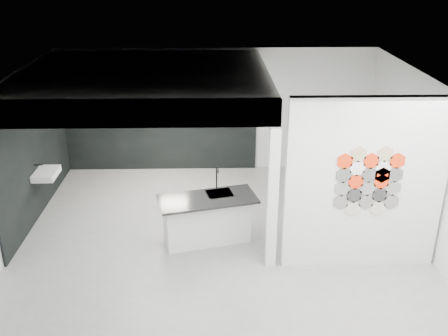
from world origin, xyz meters
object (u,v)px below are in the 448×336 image
at_px(kettle, 205,112).
at_px(glass_bowl, 224,114).
at_px(stockpot, 121,112).
at_px(utensil_cup, 138,114).
at_px(partition_panel, 365,185).
at_px(glass_vase, 224,112).
at_px(kitchen_island, 207,218).
at_px(bottle_dark, 138,113).
at_px(wall_basin, 46,174).

relative_size(kettle, glass_bowl, 1.60).
relative_size(stockpot, utensil_cup, 2.52).
relative_size(partition_panel, glass_vase, 17.57).
distance_m(kitchen_island, bottle_dark, 3.61).
distance_m(partition_panel, glass_bowl, 4.39).
xyz_separation_m(stockpot, glass_vase, (2.28, 0.00, -0.02)).
xyz_separation_m(stockpot, kettle, (1.87, 0.00, -0.01)).
bearing_deg(partition_panel, wall_basin, 161.77).
xyz_separation_m(kitchen_island, glass_vase, (0.36, 3.12, 0.95)).
relative_size(wall_basin, utensil_cup, 6.25).
relative_size(partition_panel, kitchen_island, 1.58).
distance_m(kitchen_island, glass_vase, 3.28).
bearing_deg(wall_basin, kitchen_island, -19.24).
height_order(partition_panel, glass_bowl, partition_panel).
distance_m(kitchen_island, glass_bowl, 3.27).
xyz_separation_m(partition_panel, kitchen_island, (-2.43, 0.74, -0.95)).
xyz_separation_m(glass_bowl, utensil_cup, (-1.91, 0.00, 0.00)).
bearing_deg(utensil_cup, stockpot, 180.00).
bearing_deg(glass_vase, glass_bowl, 0.00).
bearing_deg(glass_bowl, stockpot, 180.00).
bearing_deg(wall_basin, partition_panel, -18.23).
height_order(wall_basin, bottle_dark, bottle_dark).
xyz_separation_m(kitchen_island, stockpot, (-1.92, 3.12, 0.97)).
height_order(partition_panel, glass_vase, partition_panel).
distance_m(kettle, glass_bowl, 0.41).
relative_size(glass_bowl, glass_vase, 0.80).
bearing_deg(kettle, bottle_dark, -168.49).
distance_m(kettle, bottle_dark, 1.49).
xyz_separation_m(kitchen_island, kettle, (-0.05, 3.12, 0.96)).
bearing_deg(kitchen_island, stockpot, 107.62).
xyz_separation_m(partition_panel, utensil_cup, (-3.99, 3.87, -0.03)).
bearing_deg(stockpot, utensil_cup, 0.00).
bearing_deg(bottle_dark, kettle, 0.00).
bearing_deg(stockpot, bottle_dark, 0.00).
xyz_separation_m(partition_panel, glass_vase, (-2.08, 3.87, -0.00)).
height_order(kettle, glass_bowl, kettle).
height_order(wall_basin, glass_bowl, glass_bowl).
relative_size(glass_vase, utensil_cup, 1.66).
bearing_deg(stockpot, wall_basin, -118.26).
height_order(kitchen_island, kettle, kettle).
bearing_deg(kitchen_island, wall_basin, 146.79).
bearing_deg(kitchen_island, utensil_cup, 102.48).
bearing_deg(kettle, stockpot, -168.49).
bearing_deg(glass_vase, bottle_dark, 180.00).
xyz_separation_m(kettle, utensil_cup, (-1.50, 0.00, -0.04)).
distance_m(kettle, utensil_cup, 1.51).
relative_size(partition_panel, utensil_cup, 29.15).
height_order(kettle, bottle_dark, kettle).
distance_m(glass_vase, utensil_cup, 1.91).
bearing_deg(stockpot, kitchen_island, -58.41).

